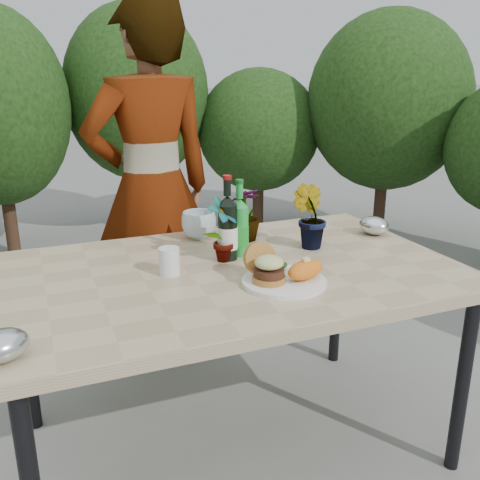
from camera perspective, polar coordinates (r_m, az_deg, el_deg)
name	(u,v)px	position (r m, az deg, el deg)	size (l,w,h in m)	color
ground	(232,444)	(2.28, -0.81, -20.96)	(80.00, 80.00, 0.00)	slate
patio_table	(232,283)	(1.92, -0.90, -4.65)	(1.60, 1.00, 0.75)	tan
shrub_hedge	(132,121)	(3.26, -11.45, 12.38)	(6.94, 5.04, 2.02)	#382316
dinner_plate	(284,281)	(1.77, 4.71, -4.43)	(0.28, 0.28, 0.01)	white
burger_stack	(267,267)	(1.75, 2.86, -2.86)	(0.11, 0.16, 0.11)	#B7722D
sweet_potato	(305,270)	(1.77, 7.00, -3.17)	(0.15, 0.08, 0.06)	orange
grilled_veg	(277,266)	(1.85, 3.92, -2.77)	(0.08, 0.05, 0.03)	olive
wine_bottle	(227,229)	(1.96, -1.34, 1.19)	(0.08, 0.08, 0.32)	black
sparkling_water	(239,228)	(2.01, -0.05, 1.31)	(0.07, 0.07, 0.29)	green
plastic_cup	(169,261)	(1.85, -7.55, -2.27)	(0.07, 0.07, 0.10)	white
seedling_left	(223,229)	(1.93, -1.86, 1.15)	(0.13, 0.09, 0.25)	#2C5D1F
seedling_mid	(309,217)	(2.11, 7.40, 2.48)	(0.14, 0.11, 0.25)	#28501B
seedling_right	(246,214)	(2.19, 0.62, 2.76)	(0.12, 0.12, 0.22)	#21531C
blue_bowl	(199,225)	(2.23, -4.41, 1.61)	(0.14, 0.14, 0.11)	silver
foil_packet_left	(2,346)	(1.44, -24.03, -10.24)	(0.13, 0.11, 0.08)	#B1B4B8
foil_packet_right	(374,226)	(2.35, 14.10, 1.51)	(0.13, 0.11, 0.08)	silver
person	(152,189)	(2.60, -9.41, 5.35)	(0.64, 0.42, 1.75)	#9B614D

